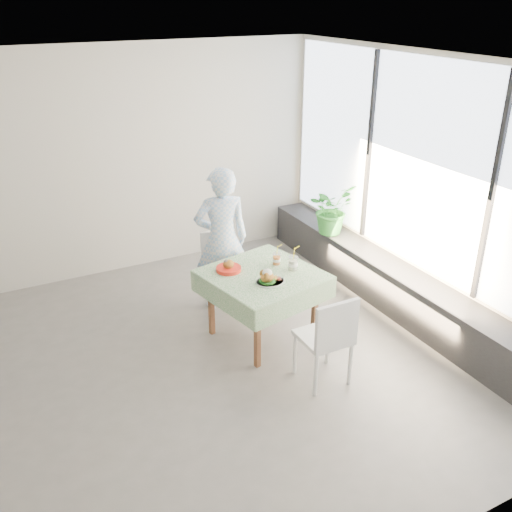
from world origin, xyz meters
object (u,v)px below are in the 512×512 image
chair_near (323,354)px  potted_plant (331,209)px  cafe_table (263,298)px  juice_cup_orange (277,259)px  diner (222,240)px  main_dish (269,278)px  chair_far (222,284)px

chair_near → potted_plant: size_ratio=1.43×
potted_plant → cafe_table: bearing=-145.7°
chair_near → juice_cup_orange: size_ratio=3.71×
diner → main_dish: size_ratio=5.70×
potted_plant → chair_near: bearing=-125.5°
cafe_table → diner: (-0.09, 0.78, 0.37)m
chair_near → juice_cup_orange: bearing=85.6°
cafe_table → diner: bearing=96.8°
diner → juice_cup_orange: diner is taller
chair_far → juice_cup_orange: bearing=-65.9°
juice_cup_orange → potted_plant: (1.32, 0.94, 0.02)m
cafe_table → chair_near: (0.15, -0.91, -0.18)m
main_dish → potted_plant: 2.04m
cafe_table → main_dish: main_dish is taller
cafe_table → potted_plant: size_ratio=1.93×
chair_far → chair_near: 1.75m
chair_far → potted_plant: (1.64, 0.23, 0.56)m
chair_far → diner: size_ratio=0.51×
chair_near → main_dish: chair_near is taller
juice_cup_orange → main_dish: bearing=-129.8°
juice_cup_orange → chair_far: bearing=114.1°
chair_near → potted_plant: potted_plant is taller
chair_near → chair_far: bearing=97.7°
chair_near → juice_cup_orange: juice_cup_orange is taller
juice_cup_orange → potted_plant: size_ratio=0.39×
cafe_table → diner: size_ratio=0.74×
chair_far → potted_plant: 1.74m
cafe_table → potted_plant: potted_plant is taller
potted_plant → diner: bearing=-170.6°
main_dish → diner: bearing=92.7°
diner → main_dish: 0.99m
chair_near → main_dish: 0.89m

